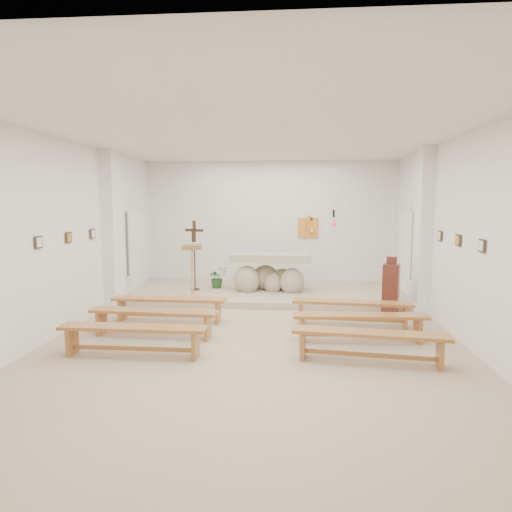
# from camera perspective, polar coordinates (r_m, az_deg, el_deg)

# --- Properties ---
(ground) EXTENTS (7.00, 10.00, 0.00)m
(ground) POSITION_cam_1_polar(r_m,az_deg,el_deg) (8.22, -0.05, -9.97)
(ground) COLOR tan
(ground) RESTS_ON ground
(wall_left) EXTENTS (0.02, 10.00, 3.50)m
(wall_left) POSITION_cam_1_polar(r_m,az_deg,el_deg) (8.90, -23.07, 2.24)
(wall_left) COLOR white
(wall_left) RESTS_ON ground
(wall_right) EXTENTS (0.02, 10.00, 3.50)m
(wall_right) POSITION_cam_1_polar(r_m,az_deg,el_deg) (8.36, 24.54, 1.91)
(wall_right) COLOR white
(wall_right) RESTS_ON ground
(wall_back) EXTENTS (7.00, 0.02, 3.50)m
(wall_back) POSITION_cam_1_polar(r_m,az_deg,el_deg) (12.87, 1.83, 4.03)
(wall_back) COLOR white
(wall_back) RESTS_ON ground
(ceiling) EXTENTS (7.00, 10.00, 0.02)m
(ceiling) POSITION_cam_1_polar(r_m,az_deg,el_deg) (7.95, -0.06, 14.88)
(ceiling) COLOR silver
(ceiling) RESTS_ON wall_back
(sanctuary_platform) EXTENTS (6.98, 3.00, 0.15)m
(sanctuary_platform) POSITION_cam_1_polar(r_m,az_deg,el_deg) (11.60, 1.41, -4.63)
(sanctuary_platform) COLOR #BBAD90
(sanctuary_platform) RESTS_ON ground
(pilaster_left) EXTENTS (0.26, 0.55, 3.50)m
(pilaster_left) POSITION_cam_1_polar(r_m,az_deg,el_deg) (10.66, -17.49, 3.14)
(pilaster_left) COLOR white
(pilaster_left) RESTS_ON ground
(pilaster_right) EXTENTS (0.26, 0.55, 3.50)m
(pilaster_right) POSITION_cam_1_polar(r_m,az_deg,el_deg) (10.23, 20.14, 2.90)
(pilaster_right) COLOR white
(pilaster_right) RESTS_ON ground
(gold_wall_relief) EXTENTS (0.55, 0.04, 0.55)m
(gold_wall_relief) POSITION_cam_1_polar(r_m,az_deg,el_deg) (12.83, 6.52, 3.54)
(gold_wall_relief) COLOR gold
(gold_wall_relief) RESTS_ON wall_back
(sanctuary_lamp) EXTENTS (0.11, 0.36, 0.44)m
(sanctuary_lamp) POSITION_cam_1_polar(r_m,az_deg,el_deg) (12.61, 9.75, 4.15)
(sanctuary_lamp) COLOR black
(sanctuary_lamp) RESTS_ON wall_back
(station_frame_left_front) EXTENTS (0.03, 0.20, 0.20)m
(station_frame_left_front) POSITION_cam_1_polar(r_m,az_deg,el_deg) (8.20, -25.54, 1.56)
(station_frame_left_front) COLOR #422F1D
(station_frame_left_front) RESTS_ON wall_left
(station_frame_left_mid) EXTENTS (0.03, 0.20, 0.20)m
(station_frame_left_mid) POSITION_cam_1_polar(r_m,az_deg,el_deg) (9.07, -22.37, 2.16)
(station_frame_left_mid) COLOR #422F1D
(station_frame_left_mid) RESTS_ON wall_left
(station_frame_left_rear) EXTENTS (0.03, 0.20, 0.20)m
(station_frame_left_rear) POSITION_cam_1_polar(r_m,az_deg,el_deg) (9.97, -19.75, 2.65)
(station_frame_left_rear) COLOR #422F1D
(station_frame_left_rear) RESTS_ON wall_left
(station_frame_right_front) EXTENTS (0.03, 0.20, 0.20)m
(station_frame_right_front) POSITION_cam_1_polar(r_m,az_deg,el_deg) (7.61, 26.40, 1.16)
(station_frame_right_front) COLOR #422F1D
(station_frame_right_front) RESTS_ON wall_right
(station_frame_right_mid) EXTENTS (0.03, 0.20, 0.20)m
(station_frame_right_mid) POSITION_cam_1_polar(r_m,az_deg,el_deg) (8.54, 23.95, 1.83)
(station_frame_right_mid) COLOR #422F1D
(station_frame_right_mid) RESTS_ON wall_right
(station_frame_right_rear) EXTENTS (0.03, 0.20, 0.20)m
(station_frame_right_rear) POSITION_cam_1_polar(r_m,az_deg,el_deg) (9.49, 21.98, 2.36)
(station_frame_right_rear) COLOR #422F1D
(station_frame_right_rear) RESTS_ON wall_right
(radiator_left) EXTENTS (0.10, 0.85, 0.52)m
(radiator_left) POSITION_cam_1_polar(r_m,az_deg,el_deg) (11.51, -16.19, -4.00)
(radiator_left) COLOR silver
(radiator_left) RESTS_ON ground
(radiator_right) EXTENTS (0.10, 0.85, 0.52)m
(radiator_right) POSITION_cam_1_polar(r_m,az_deg,el_deg) (11.10, 19.18, -4.50)
(radiator_right) COLOR silver
(radiator_right) RESTS_ON ground
(altar) EXTENTS (2.02, 0.93, 1.02)m
(altar) POSITION_cam_1_polar(r_m,az_deg,el_deg) (11.46, 1.77, -2.38)
(altar) COLOR #B4AA89
(altar) RESTS_ON sanctuary_platform
(lectern) EXTENTS (0.55, 0.50, 1.30)m
(lectern) POSITION_cam_1_polar(r_m,az_deg,el_deg) (10.77, -7.97, -1.71)
(lectern) COLOR tan
(lectern) RESTS_ON sanctuary_platform
(crucifix_stand) EXTENTS (0.51, 0.23, 1.75)m
(crucifix_stand) POSITION_cam_1_polar(r_m,az_deg,el_deg) (11.55, -7.70, 0.72)
(crucifix_stand) COLOR #3C2413
(crucifix_stand) RESTS_ON sanctuary_platform
(potted_plant) EXTENTS (0.63, 0.62, 0.53)m
(potted_plant) POSITION_cam_1_polar(r_m,az_deg,el_deg) (11.89, -4.86, -2.69)
(potted_plant) COLOR #235020
(potted_plant) RESTS_ON sanctuary_platform
(donation_pedestal) EXTENTS (0.41, 0.41, 1.22)m
(donation_pedestal) POSITION_cam_1_polar(r_m,az_deg,el_deg) (10.13, 16.49, -3.91)
(donation_pedestal) COLOR #592819
(donation_pedestal) RESTS_ON ground
(bench_left_front) EXTENTS (2.27, 0.41, 0.48)m
(bench_left_front) POSITION_cam_1_polar(r_m,az_deg,el_deg) (9.25, -10.77, -5.89)
(bench_left_front) COLOR #A76830
(bench_left_front) RESTS_ON ground
(bench_right_front) EXTENTS (2.29, 0.56, 0.48)m
(bench_right_front) POSITION_cam_1_polar(r_m,az_deg,el_deg) (8.99, 11.92, -6.29)
(bench_right_front) COLOR #A76830
(bench_right_front) RESTS_ON ground
(bench_left_second) EXTENTS (2.29, 0.51, 0.48)m
(bench_left_second) POSITION_cam_1_polar(r_m,az_deg,el_deg) (8.29, -12.70, -7.43)
(bench_left_second) COLOR #A76830
(bench_left_second) RESTS_ON ground
(bench_right_second) EXTENTS (2.28, 0.49, 0.48)m
(bench_right_second) POSITION_cam_1_polar(r_m,az_deg,el_deg) (8.00, 12.84, -7.96)
(bench_right_second) COLOR #A76830
(bench_right_second) RESTS_ON ground
(bench_left_third) EXTENTS (2.27, 0.39, 0.48)m
(bench_left_third) POSITION_cam_1_polar(r_m,az_deg,el_deg) (7.34, -15.15, -9.36)
(bench_left_third) COLOR #A76830
(bench_left_third) RESTS_ON ground
(bench_right_third) EXTENTS (2.29, 0.64, 0.48)m
(bench_right_third) POSITION_cam_1_polar(r_m,az_deg,el_deg) (7.01, 14.03, -10.10)
(bench_right_third) COLOR #A76830
(bench_right_third) RESTS_ON ground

